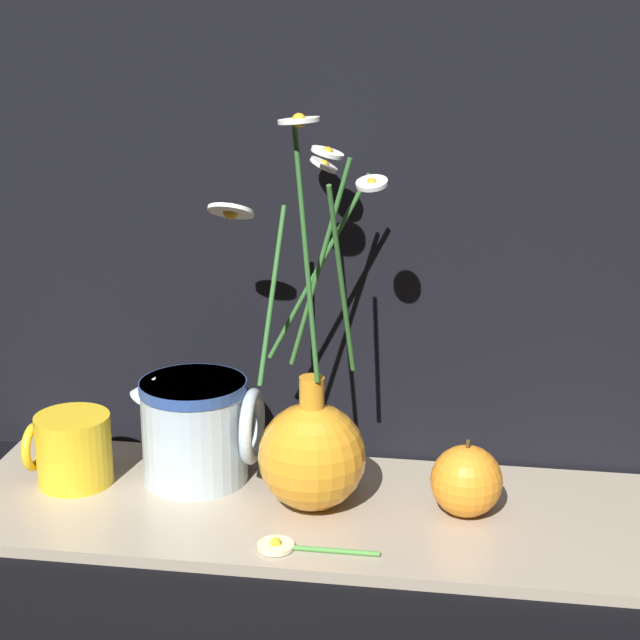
{
  "coord_description": "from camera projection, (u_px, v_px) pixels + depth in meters",
  "views": [
    {
      "loc": [
        0.15,
        -0.99,
        0.52
      ],
      "look_at": [
        -0.0,
        0.0,
        0.21
      ],
      "focal_mm": 60.0,
      "sensor_mm": 36.0,
      "label": 1
    }
  ],
  "objects": [
    {
      "name": "ground_plane",
      "position": [
        323.0,
        517.0,
        1.11
      ],
      "size": [
        6.0,
        6.0,
        0.0
      ],
      "primitive_type": "plane",
      "color": "black"
    },
    {
      "name": "shelf",
      "position": [
        323.0,
        512.0,
        1.1
      ],
      "size": [
        0.76,
        0.26,
        0.01
      ],
      "color": "tan",
      "rests_on": "ground_plane"
    },
    {
      "name": "vase_with_flowers",
      "position": [
        312.0,
        444.0,
        1.09
      ],
      "size": [
        0.18,
        0.17,
        0.4
      ],
      "color": "orange",
      "rests_on": "shelf"
    },
    {
      "name": "yellow_mug",
      "position": [
        72.0,
        449.0,
        1.15
      ],
      "size": [
        0.09,
        0.08,
        0.08
      ],
      "color": "yellow",
      "rests_on": "shelf"
    },
    {
      "name": "ceramic_pitcher",
      "position": [
        197.0,
        426.0,
        1.15
      ],
      "size": [
        0.14,
        0.12,
        0.12
      ],
      "color": "silver",
      "rests_on": "shelf"
    },
    {
      "name": "orange_fruit",
      "position": [
        466.0,
        481.0,
        1.08
      ],
      "size": [
        0.07,
        0.07,
        0.08
      ],
      "color": "orange",
      "rests_on": "shelf"
    },
    {
      "name": "loose_daisy",
      "position": [
        290.0,
        547.0,
        1.02
      ],
      "size": [
        0.12,
        0.04,
        0.01
      ],
      "color": "#4C8E3D",
      "rests_on": "shelf"
    }
  ]
}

